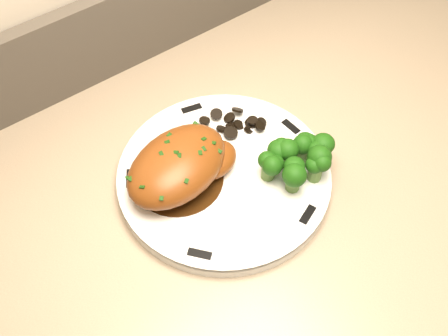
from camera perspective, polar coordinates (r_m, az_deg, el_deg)
counter at (r=1.17m, az=18.32°, el=-6.04°), size 1.97×0.65×0.97m
plate at (r=0.66m, az=0.00°, el=-0.94°), size 0.26×0.26×0.02m
rim_accent_0 at (r=0.70m, az=6.81°, el=4.18°), size 0.01×0.03×0.00m
rim_accent_1 at (r=0.71m, az=-3.31°, el=6.04°), size 0.03×0.02×0.00m
rim_accent_2 at (r=0.65m, az=-9.49°, el=-1.05°), size 0.02×0.03×0.00m
rim_accent_3 at (r=0.59m, az=-2.50°, el=-8.72°), size 0.02×0.03×0.00m
rim_accent_4 at (r=0.62m, az=8.49°, el=-4.71°), size 0.03×0.02×0.00m
gravy_pool at (r=0.65m, az=-4.65°, el=-1.09°), size 0.10×0.10×0.00m
chicken_breast at (r=0.63m, az=-4.36°, el=0.32°), size 0.15×0.12×0.05m
mushroom_pile at (r=0.69m, az=0.71°, el=4.02°), size 0.07×0.05×0.02m
broccoli_florets at (r=0.64m, az=7.50°, el=0.81°), size 0.09×0.07×0.04m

